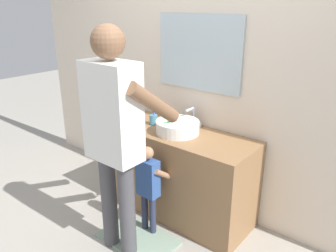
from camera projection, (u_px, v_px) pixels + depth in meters
name	position (u px, v px, depth m)	size (l,w,h in m)	color
ground_plane	(157.00, 225.00, 2.98)	(14.00, 14.00, 0.00)	#9E998E
back_wall	(201.00, 64.00, 2.96)	(4.40, 0.10, 2.70)	beige
vanity_cabinet	(178.00, 173.00, 3.06)	(1.39, 0.54, 0.80)	olive
sink_basin	(177.00, 127.00, 2.89)	(0.38, 0.38, 0.11)	white
faucet	(193.00, 117.00, 3.04)	(0.18, 0.14, 0.18)	#B7BABF
toothbrush_cup	(153.00, 119.00, 3.08)	(0.07, 0.07, 0.21)	#4C8EB2
bath_mat	(138.00, 239.00, 2.80)	(0.64, 0.40, 0.02)	gray
child_toddler	(149.00, 183.00, 2.74)	(0.25, 0.25, 0.80)	#2D334C
adult_parent	(115.00, 126.00, 2.35)	(0.54, 0.57, 1.75)	#47474C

